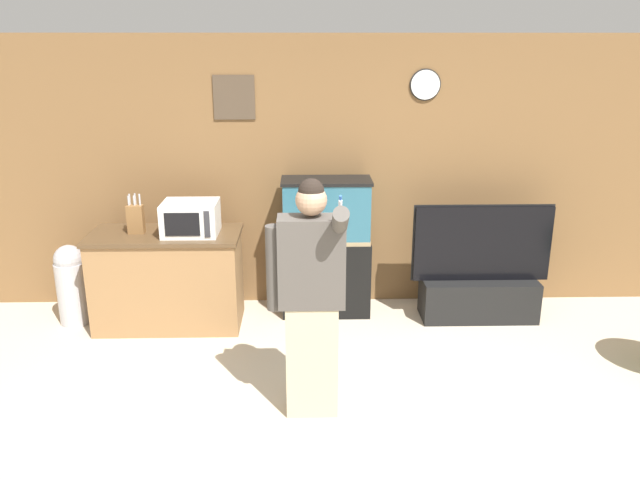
{
  "coord_description": "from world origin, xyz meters",
  "views": [
    {
      "loc": [
        -0.38,
        -3.31,
        2.54
      ],
      "look_at": [
        -0.27,
        1.32,
        1.05
      ],
      "focal_mm": 35.0,
      "sensor_mm": 36.0,
      "label": 1
    }
  ],
  "objects_px": {
    "counter_island": "(168,279)",
    "knife_block": "(136,219)",
    "trash_bin": "(72,283)",
    "microwave": "(191,218)",
    "person_standing": "(310,297)",
    "aquarium_on_stand": "(326,247)",
    "tv_on_stand": "(479,286)"
  },
  "relations": [
    {
      "from": "aquarium_on_stand",
      "to": "trash_bin",
      "type": "xyz_separation_m",
      "value": [
        -2.36,
        -0.19,
        -0.27
      ]
    },
    {
      "from": "counter_island",
      "to": "trash_bin",
      "type": "xyz_separation_m",
      "value": [
        -0.91,
        0.05,
        -0.05
      ]
    },
    {
      "from": "aquarium_on_stand",
      "to": "trash_bin",
      "type": "bearing_deg",
      "value": -175.35
    },
    {
      "from": "aquarium_on_stand",
      "to": "tv_on_stand",
      "type": "xyz_separation_m",
      "value": [
        1.44,
        -0.17,
        -0.34
      ]
    },
    {
      "from": "knife_block",
      "to": "tv_on_stand",
      "type": "distance_m",
      "value": 3.23
    },
    {
      "from": "counter_island",
      "to": "microwave",
      "type": "distance_m",
      "value": 0.64
    },
    {
      "from": "counter_island",
      "to": "person_standing",
      "type": "bearing_deg",
      "value": -48.68
    },
    {
      "from": "person_standing",
      "to": "counter_island",
      "type": "bearing_deg",
      "value": 131.32
    },
    {
      "from": "person_standing",
      "to": "trash_bin",
      "type": "height_order",
      "value": "person_standing"
    },
    {
      "from": "microwave",
      "to": "aquarium_on_stand",
      "type": "xyz_separation_m",
      "value": [
        1.21,
        0.27,
        -0.37
      ]
    },
    {
      "from": "microwave",
      "to": "aquarium_on_stand",
      "type": "relative_size",
      "value": 0.37
    },
    {
      "from": "microwave",
      "to": "person_standing",
      "type": "height_order",
      "value": "person_standing"
    },
    {
      "from": "tv_on_stand",
      "to": "person_standing",
      "type": "bearing_deg",
      "value": -136.11
    },
    {
      "from": "counter_island",
      "to": "microwave",
      "type": "xyz_separation_m",
      "value": [
        0.25,
        -0.02,
        0.59
      ]
    },
    {
      "from": "aquarium_on_stand",
      "to": "person_standing",
      "type": "height_order",
      "value": "person_standing"
    },
    {
      "from": "counter_island",
      "to": "microwave",
      "type": "bearing_deg",
      "value": -5.66
    },
    {
      "from": "knife_block",
      "to": "trash_bin",
      "type": "bearing_deg",
      "value": 176.52
    },
    {
      "from": "microwave",
      "to": "knife_block",
      "type": "height_order",
      "value": "knife_block"
    },
    {
      "from": "counter_island",
      "to": "person_standing",
      "type": "relative_size",
      "value": 0.79
    },
    {
      "from": "microwave",
      "to": "aquarium_on_stand",
      "type": "height_order",
      "value": "aquarium_on_stand"
    },
    {
      "from": "counter_island",
      "to": "aquarium_on_stand",
      "type": "relative_size",
      "value": 1.02
    },
    {
      "from": "microwave",
      "to": "person_standing",
      "type": "bearing_deg",
      "value": -54.09
    },
    {
      "from": "microwave",
      "to": "tv_on_stand",
      "type": "height_order",
      "value": "microwave"
    },
    {
      "from": "tv_on_stand",
      "to": "microwave",
      "type": "bearing_deg",
      "value": -177.88
    },
    {
      "from": "microwave",
      "to": "trash_bin",
      "type": "distance_m",
      "value": 1.32
    },
    {
      "from": "knife_block",
      "to": "person_standing",
      "type": "height_order",
      "value": "person_standing"
    },
    {
      "from": "counter_island",
      "to": "trash_bin",
      "type": "distance_m",
      "value": 0.91
    },
    {
      "from": "counter_island",
      "to": "tv_on_stand",
      "type": "height_order",
      "value": "tv_on_stand"
    },
    {
      "from": "tv_on_stand",
      "to": "trash_bin",
      "type": "xyz_separation_m",
      "value": [
        -3.81,
        -0.02,
        0.07
      ]
    },
    {
      "from": "counter_island",
      "to": "person_standing",
      "type": "xyz_separation_m",
      "value": [
        1.29,
        -1.47,
        0.44
      ]
    },
    {
      "from": "counter_island",
      "to": "knife_block",
      "type": "bearing_deg",
      "value": 177.48
    },
    {
      "from": "trash_bin",
      "to": "microwave",
      "type": "bearing_deg",
      "value": -3.74
    }
  ]
}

